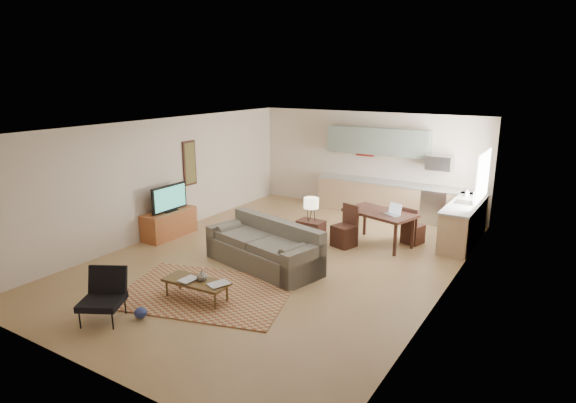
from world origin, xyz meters
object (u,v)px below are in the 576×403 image
Objects in this scene: sofa at (263,245)px; coffee_table at (197,290)px; tv_credenza at (169,224)px; console_table at (311,235)px; armchair at (102,297)px; dining_table at (379,228)px.

sofa is 2.20× the size of coffee_table.
console_table is at bearing 16.39° from tv_credenza.
sofa is 1.81m from coffee_table.
sofa reaches higher than armchair.
console_table is 0.43× the size of dining_table.
tv_credenza is at bearing 138.90° from coffee_table.
dining_table is (1.13, 1.07, 0.06)m from console_table.
console_table reaches higher than coffee_table.
sofa reaches higher than coffee_table.
sofa is 3.21× the size of armchair.
console_table is (0.33, 1.32, -0.12)m from sofa.
dining_table reaches higher than tv_credenza.
coffee_table is at bearing -37.79° from tv_credenza.
armchair is at bearing -104.01° from console_table.
dining_table is at bearing 24.83° from tv_credenza.
armchair is at bearing -59.18° from tv_credenza.
coffee_table is 1.50m from armchair.
coffee_table is at bearing -97.35° from console_table.
sofa is at bearing -7.27° from tv_credenza.
armchair is 0.59× the size of tv_credenza.
tv_credenza is 3.36m from console_table.
console_table is 1.55m from dining_table.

